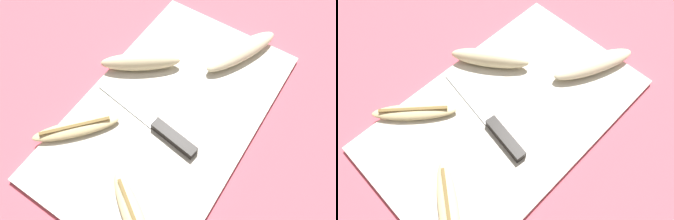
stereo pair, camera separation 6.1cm
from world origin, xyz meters
The scene contains 7 objects.
ground_plane centered at (0.00, 0.00, 0.00)m, with size 4.00×4.00×0.00m, color #C65160.
cutting_board centered at (0.00, 0.00, 0.01)m, with size 0.52×0.31×0.01m.
knife centered at (-0.04, -0.02, 0.02)m, with size 0.05×0.23×0.02m.
banana_bright_far centered at (0.20, -0.05, 0.03)m, with size 0.18×0.11×0.03m.
banana_mellow_near centered at (-0.12, 0.12, 0.02)m, with size 0.14×0.13×0.02m.
banana_cream_curved centered at (0.06, 0.10, 0.03)m, with size 0.12×0.15×0.04m.
banana_ripe_center centered at (-0.19, -0.06, 0.02)m, with size 0.12×0.15×0.02m.
Camera 1 is at (-0.25, -0.17, 0.55)m, focal length 35.00 mm.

